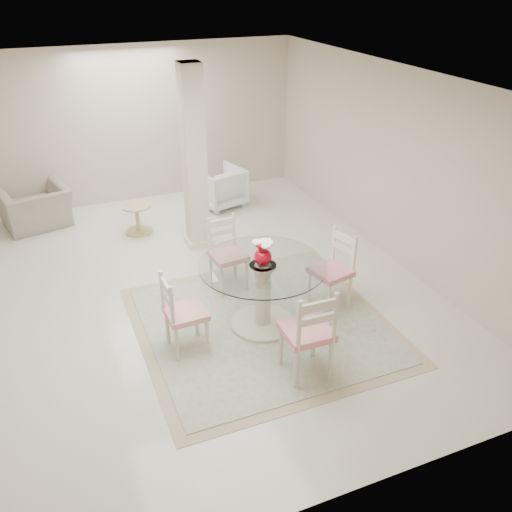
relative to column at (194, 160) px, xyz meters
name	(u,v)px	position (x,y,z in m)	size (l,w,h in m)	color
ground	(192,291)	(-0.50, -1.30, -1.35)	(7.00, 7.00, 0.00)	white
room_shell	(183,156)	(-0.50, -1.30, 0.51)	(6.02, 7.02, 2.71)	beige
column	(194,160)	(0.00, 0.00, 0.00)	(0.30, 0.30, 2.70)	beige
area_rug	(262,325)	(0.06, -2.38, -1.34)	(2.90, 2.90, 0.02)	tan
dining_table	(263,295)	(0.06, -2.38, -0.92)	(1.46, 1.46, 0.84)	beige
red_vase	(263,252)	(0.07, -2.38, -0.35)	(0.24, 0.22, 0.31)	#A60512
dining_chair_east	(335,264)	(1.08, -2.28, -0.77)	(0.53, 0.53, 1.09)	#F7EFCB
dining_chair_north	(226,248)	(-0.02, -1.36, -0.78)	(0.47, 0.47, 1.09)	beige
dining_chair_west	(179,308)	(-0.95, -2.46, -0.79)	(0.44, 0.44, 1.06)	beige
dining_chair_south	(310,328)	(0.14, -3.40, -0.72)	(0.49, 0.49, 1.19)	beige
recliner_taupe	(36,208)	(-2.26, 1.61, -1.02)	(1.03, 0.90, 0.67)	gray
armchair_white	(220,187)	(0.82, 1.31, -1.00)	(0.74, 0.76, 0.69)	white
side_table	(138,220)	(-0.78, 0.75, -1.13)	(0.45, 0.45, 0.47)	tan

